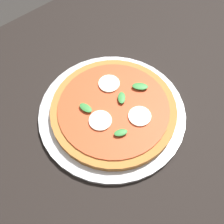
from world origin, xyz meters
TOP-DOWN VIEW (x-y plane):
  - ground_plane at (0.00, 0.00)m, footprint 6.00×6.00m
  - dining_table at (0.00, 0.00)m, footprint 1.36×0.95m
  - serving_tray at (0.08, 0.01)m, footprint 0.38×0.38m
  - pizza at (0.07, 0.01)m, footprint 0.32×0.32m

SIDE VIEW (x-z plane):
  - ground_plane at x=0.00m, z-range 0.00..0.00m
  - dining_table at x=0.00m, z-range 0.26..0.97m
  - serving_tray at x=0.08m, z-range 0.70..0.72m
  - pizza at x=0.07m, z-range 0.71..0.74m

